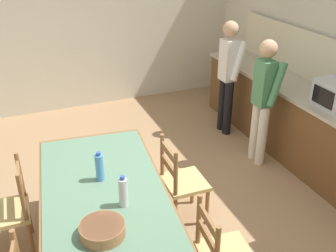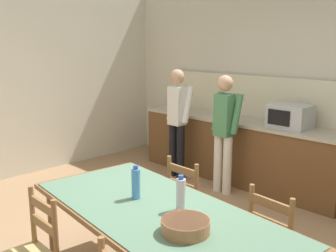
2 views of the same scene
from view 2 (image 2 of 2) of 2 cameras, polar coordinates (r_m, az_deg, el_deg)
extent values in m
cube|color=beige|center=(5.60, 19.64, 5.92)|extent=(6.52, 0.12, 2.90)
cube|color=beige|center=(6.17, -22.15, 6.24)|extent=(0.12, 5.20, 2.90)
cube|color=brown|center=(5.81, 10.01, -3.57)|extent=(3.17, 0.62, 0.87)
cube|color=#B2A893|center=(5.71, 10.18, 0.83)|extent=(3.21, 0.66, 0.04)
cube|color=#B7BCC1|center=(6.14, 4.75, 1.81)|extent=(0.52, 0.38, 0.02)
cube|color=beige|center=(5.91, 12.04, 4.28)|extent=(3.17, 0.03, 0.60)
cube|color=#B2B7BC|center=(5.25, 17.30, 1.38)|extent=(0.50, 0.38, 0.30)
cube|color=black|center=(5.10, 15.76, 1.18)|extent=(0.30, 0.01, 0.19)
cylinder|color=brown|center=(3.77, -16.43, -13.88)|extent=(0.07, 0.07, 0.73)
cylinder|color=brown|center=(4.11, -5.73, -11.20)|extent=(0.07, 0.07, 0.73)
cube|color=brown|center=(2.97, -1.49, -12.54)|extent=(2.35, 1.24, 0.04)
cube|color=#567A60|center=(2.96, -1.49, -12.12)|extent=(2.25, 1.19, 0.01)
cylinder|color=#4C8ED6|center=(3.13, -4.67, -8.35)|extent=(0.07, 0.07, 0.24)
cylinder|color=#2D51B2|center=(3.08, -4.72, -6.00)|extent=(0.04, 0.04, 0.03)
cylinder|color=silver|center=(2.90, 1.88, -9.95)|extent=(0.07, 0.07, 0.24)
cylinder|color=#2D51B2|center=(2.86, 1.90, -7.44)|extent=(0.04, 0.04, 0.03)
cylinder|color=#9E6642|center=(2.62, 2.54, -14.32)|extent=(0.32, 0.32, 0.09)
cylinder|color=#9E6642|center=(2.60, 2.55, -13.63)|extent=(0.31, 0.31, 0.02)
cube|color=tan|center=(3.35, 16.14, -16.07)|extent=(0.46, 0.44, 0.04)
cylinder|color=olive|center=(3.02, 17.37, -14.07)|extent=(0.04, 0.04, 0.46)
cylinder|color=olive|center=(3.21, 11.94, -12.15)|extent=(0.04, 0.04, 0.46)
cube|color=olive|center=(3.06, 14.69, -10.90)|extent=(0.36, 0.06, 0.07)
cube|color=olive|center=(3.12, 14.54, -13.47)|extent=(0.36, 0.06, 0.07)
cylinder|color=olive|center=(3.28, -19.05, -12.05)|extent=(0.04, 0.04, 0.46)
cylinder|color=olive|center=(2.98, -16.05, -14.36)|extent=(0.04, 0.04, 0.46)
cube|color=olive|center=(3.08, -17.78, -10.98)|extent=(0.36, 0.03, 0.07)
cube|color=olive|center=(3.14, -17.60, -13.54)|extent=(0.36, 0.03, 0.07)
cylinder|color=olive|center=(4.05, 7.40, -14.07)|extent=(0.04, 0.04, 0.41)
cylinder|color=olive|center=(4.26, 3.57, -12.59)|extent=(0.04, 0.04, 0.41)
cylinder|color=olive|center=(3.82, 4.02, -15.69)|extent=(0.04, 0.04, 0.41)
cylinder|color=olive|center=(4.05, 0.17, -13.99)|extent=(0.04, 0.04, 0.41)
cube|color=tan|center=(3.95, 3.83, -11.12)|extent=(0.43, 0.41, 0.04)
cylinder|color=olive|center=(3.62, 4.13, -9.03)|extent=(0.04, 0.04, 0.46)
cylinder|color=olive|center=(3.86, 0.17, -7.65)|extent=(0.04, 0.04, 0.46)
cube|color=olive|center=(3.70, 2.10, -6.45)|extent=(0.36, 0.03, 0.07)
cube|color=olive|center=(3.75, 2.08, -8.65)|extent=(0.36, 0.03, 0.07)
cylinder|color=black|center=(5.92, 0.73, -3.46)|extent=(0.12, 0.12, 0.80)
cylinder|color=black|center=(5.81, 1.84, -3.76)|extent=(0.12, 0.12, 0.80)
cube|color=white|center=(5.72, 1.31, 2.97)|extent=(0.22, 0.18, 0.56)
sphere|color=tan|center=(5.67, 1.33, 7.18)|extent=(0.21, 0.21, 0.21)
cylinder|color=white|center=(5.87, 0.65, 3.45)|extent=(0.09, 0.22, 0.54)
cylinder|color=white|center=(5.65, 2.91, 3.10)|extent=(0.09, 0.22, 0.54)
cylinder|color=silver|center=(5.35, 7.27, -5.34)|extent=(0.12, 0.12, 0.78)
cylinder|color=silver|center=(5.26, 8.60, -5.68)|extent=(0.12, 0.12, 0.78)
cube|color=#478456|center=(5.15, 8.14, 1.58)|extent=(0.22, 0.18, 0.55)
sphere|color=tan|center=(5.09, 8.28, 6.15)|extent=(0.21, 0.21, 0.21)
cylinder|color=#478456|center=(5.28, 7.24, 2.14)|extent=(0.09, 0.21, 0.53)
cylinder|color=#478456|center=(5.10, 9.95, 1.71)|extent=(0.09, 0.21, 0.53)
camera|label=1|loc=(1.62, 72.58, 30.38)|focal=42.00mm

